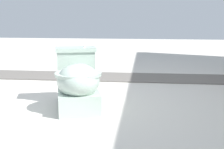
# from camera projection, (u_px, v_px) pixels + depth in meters

# --- Properties ---
(ground_plane) EXTENTS (14.00, 14.00, 0.00)m
(ground_plane) POSITION_uv_depth(u_px,v_px,m) (82.00, 102.00, 2.89)
(ground_plane) COLOR beige
(gravel_strip) EXTENTS (0.56, 8.00, 0.01)m
(gravel_strip) POSITION_uv_depth(u_px,v_px,m) (139.00, 77.00, 3.96)
(gravel_strip) COLOR #605B56
(gravel_strip) RESTS_ON ground
(toilet) EXTENTS (0.71, 0.53, 0.52)m
(toilet) POSITION_uv_depth(u_px,v_px,m) (78.00, 83.00, 2.70)
(toilet) COLOR #B2C6B7
(toilet) RESTS_ON ground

